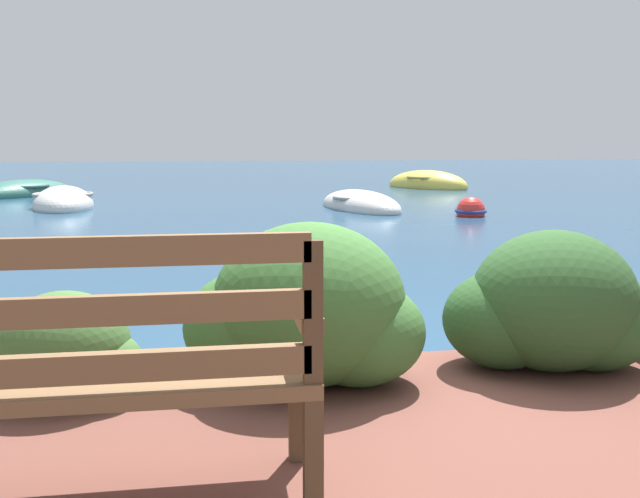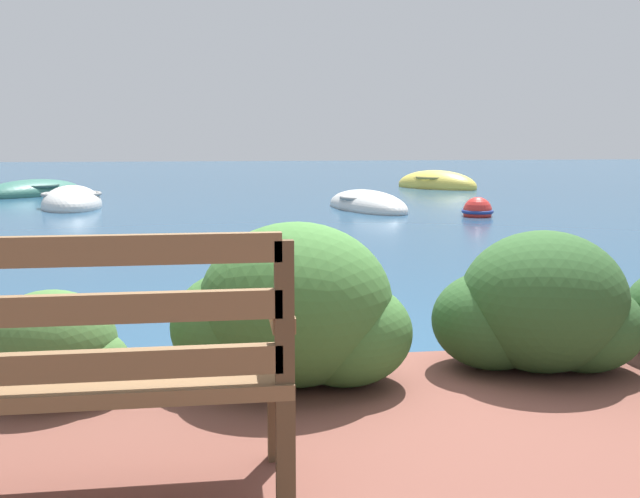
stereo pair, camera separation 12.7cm
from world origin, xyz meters
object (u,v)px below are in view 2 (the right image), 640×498
(park_bench, at_px, (65,366))
(rowboat_mid, at_px, (72,204))
(rowboat_nearest, at_px, (367,206))
(rowboat_outer, at_px, (437,185))
(mooring_buoy, at_px, (477,211))
(rowboat_far, at_px, (33,193))

(park_bench, xyz_separation_m, rowboat_mid, (-2.56, 12.87, -0.63))
(park_bench, xyz_separation_m, rowboat_nearest, (3.39, 11.72, -0.65))
(rowboat_outer, bearing_deg, park_bench, 122.15)
(mooring_buoy, bearing_deg, park_bench, -116.78)
(rowboat_far, xyz_separation_m, rowboat_outer, (10.71, 1.09, 0.01))
(rowboat_far, bearing_deg, park_bench, 52.51)
(rowboat_mid, distance_m, rowboat_far, 3.75)
(park_bench, height_order, rowboat_nearest, park_bench)
(park_bench, relative_size, rowboat_nearest, 0.50)
(rowboat_nearest, xyz_separation_m, mooring_buoy, (1.72, -1.60, 0.03))
(park_bench, height_order, rowboat_far, park_bench)
(rowboat_mid, height_order, mooring_buoy, rowboat_mid)
(rowboat_nearest, distance_m, rowboat_far, 8.81)
(rowboat_mid, bearing_deg, rowboat_far, 16.71)
(park_bench, bearing_deg, rowboat_outer, 66.15)
(mooring_buoy, bearing_deg, rowboat_far, 146.47)
(park_bench, relative_size, rowboat_outer, 0.52)
(park_bench, distance_m, mooring_buoy, 11.36)
(rowboat_nearest, xyz_separation_m, rowboat_outer, (3.16, 5.63, 0.02))
(rowboat_mid, xyz_separation_m, mooring_buoy, (7.67, -2.75, 0.02))
(rowboat_outer, bearing_deg, rowboat_nearest, 113.52)
(rowboat_outer, distance_m, mooring_buoy, 7.38)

